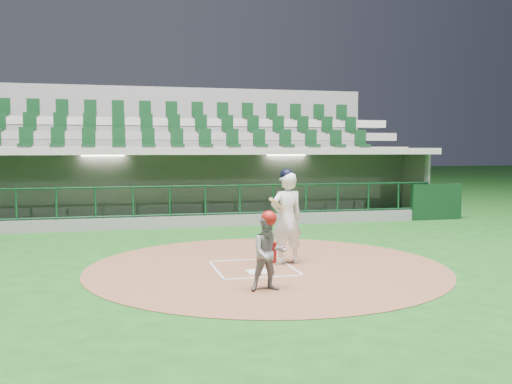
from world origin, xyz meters
TOP-DOWN VIEW (x-y plane):
  - ground at (0.00, 0.00)m, footprint 120.00×120.00m
  - dirt_circle at (0.30, -0.20)m, footprint 7.20×7.20m
  - home_plate at (0.00, -0.70)m, footprint 0.43×0.43m
  - batter_box_chalk at (0.00, -0.30)m, footprint 1.55×1.80m
  - dugout_structure at (0.27, 7.83)m, footprint 16.40×3.70m
  - seating_deck at (0.00, 10.91)m, footprint 17.00×6.72m
  - batter at (0.76, -0.02)m, footprint 0.91×0.92m
  - catcher at (-0.17, -2.07)m, footprint 0.61×0.48m

SIDE VIEW (x-z plane):
  - ground at x=0.00m, z-range 0.00..0.00m
  - dirt_circle at x=0.30m, z-range 0.00..0.01m
  - batter_box_chalk at x=0.00m, z-range 0.01..0.02m
  - home_plate at x=0.00m, z-range 0.01..0.03m
  - catcher at x=-0.17m, z-range 0.00..1.34m
  - dugout_structure at x=0.27m, z-range -0.54..2.46m
  - batter at x=0.76m, z-range 0.01..1.97m
  - seating_deck at x=0.00m, z-range -1.15..4.00m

